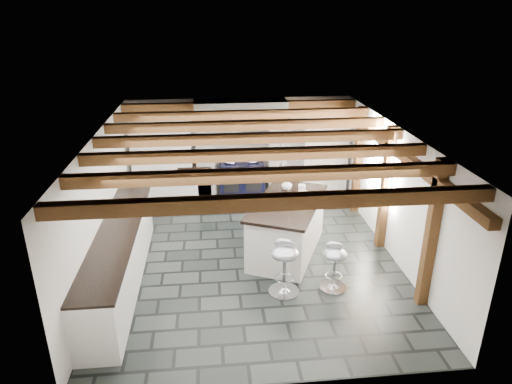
{
  "coord_description": "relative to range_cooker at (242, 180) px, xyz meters",
  "views": [
    {
      "loc": [
        -0.67,
        -7.12,
        4.2
      ],
      "look_at": [
        0.1,
        0.4,
        1.1
      ],
      "focal_mm": 32.0,
      "sensor_mm": 36.0,
      "label": 1
    }
  ],
  "objects": [
    {
      "name": "bar_stool_near",
      "position": [
        1.19,
        -3.77,
        0.03
      ],
      "size": [
        0.49,
        0.49,
        0.79
      ],
      "rotation": [
        0.0,
        0.0,
        -0.34
      ],
      "color": "silver",
      "rests_on": "ground"
    },
    {
      "name": "range_cooker",
      "position": [
        0.0,
        0.0,
        0.0
      ],
      "size": [
        1.0,
        0.63,
        0.99
      ],
      "color": "black",
      "rests_on": "ground"
    },
    {
      "name": "room_shell",
      "position": [
        -0.61,
        -1.26,
        0.6
      ],
      "size": [
        6.0,
        6.03,
        6.0
      ],
      "color": "white",
      "rests_on": "ground"
    },
    {
      "name": "kitchen_island",
      "position": [
        0.64,
        -2.52,
        0.05
      ],
      "size": [
        1.78,
        2.27,
        1.33
      ],
      "rotation": [
        0.0,
        0.0,
        -0.42
      ],
      "color": "white",
      "rests_on": "ground"
    },
    {
      "name": "ground",
      "position": [
        0.0,
        -2.68,
        -0.47
      ],
      "size": [
        6.0,
        6.0,
        0.0
      ],
      "primitive_type": "plane",
      "color": "black",
      "rests_on": "ground"
    },
    {
      "name": "bar_stool_far",
      "position": [
        0.39,
        -3.8,
        0.09
      ],
      "size": [
        0.58,
        0.58,
        0.9
      ],
      "rotation": [
        0.0,
        0.0,
        -0.4
      ],
      "color": "silver",
      "rests_on": "ground"
    }
  ]
}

